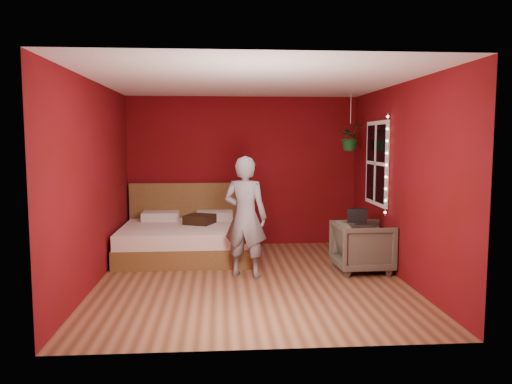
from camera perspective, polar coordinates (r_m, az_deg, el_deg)
name	(u,v)px	position (r m, az deg, el deg)	size (l,w,h in m)	color
floor	(251,279)	(6.76, -0.59, -9.92)	(4.50, 4.50, 0.00)	#965C3C
room_walls	(251,153)	(6.50, -0.61, 4.45)	(4.04, 4.54, 2.62)	maroon
window	(377,163)	(7.77, 13.61, 3.22)	(0.05, 0.97, 1.27)	white
fairy_lights	(386,165)	(7.26, 14.69, 3.01)	(0.04, 0.04, 1.45)	silver
bed	(186,238)	(8.10, -7.99, -5.21)	(2.02, 1.71, 1.11)	brown
person	(245,217)	(6.73, -1.24, -2.84)	(0.60, 0.39, 1.64)	gray
armchair	(362,247)	(7.24, 12.07, -6.12)	(0.75, 0.77, 0.70)	#5A5547
handbag	(357,215)	(7.12, 11.52, -2.64)	(0.27, 0.14, 0.19)	black
throw_pillow	(200,219)	(8.09, -6.45, -3.12)	(0.41, 0.41, 0.15)	#311F10
hanging_plant	(350,137)	(8.31, 10.72, 6.17)	(0.50, 0.47, 0.93)	silver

